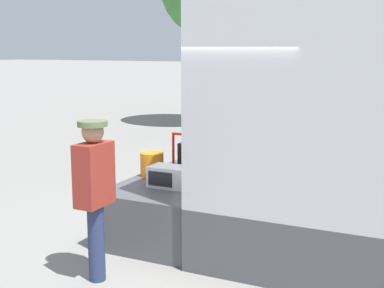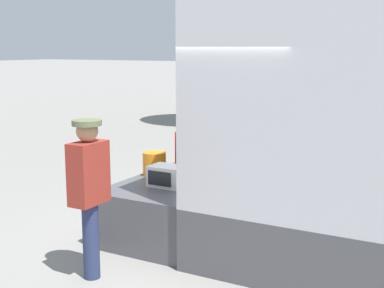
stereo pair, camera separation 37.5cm
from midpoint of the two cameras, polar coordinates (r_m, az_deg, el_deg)
ground_plane at (r=7.19m, az=4.77°, el=-10.05°), size 160.00×160.00×0.00m
tailgate_deck at (r=7.35m, az=0.18°, el=-6.58°), size 1.30×2.24×0.73m
microwave at (r=6.87m, az=-0.82°, el=-3.48°), size 0.53×0.34×0.27m
portable_generator at (r=7.67m, az=2.77°, el=-1.38°), size 0.66×0.52×0.59m
orange_bucket at (r=7.49m, az=-2.61°, el=-2.12°), size 0.33×0.33×0.33m
worker_person at (r=5.77m, az=-9.11°, el=-4.08°), size 0.31×0.44×1.75m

